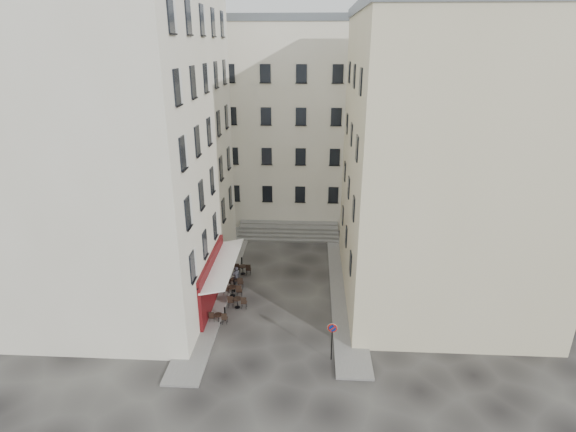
# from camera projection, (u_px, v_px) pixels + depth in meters

# --- Properties ---
(ground) EXTENTS (90.00, 90.00, 0.00)m
(ground) POSITION_uv_depth(u_px,v_px,m) (278.00, 313.00, 29.10)
(ground) COLOR black
(ground) RESTS_ON ground
(sidewalk_left) EXTENTS (2.00, 22.00, 0.12)m
(sidewalk_left) POSITION_uv_depth(u_px,v_px,m) (221.00, 280.00, 33.04)
(sidewalk_left) COLOR slate
(sidewalk_left) RESTS_ON ground
(sidewalk_right) EXTENTS (2.00, 18.00, 0.12)m
(sidewalk_right) POSITION_uv_depth(u_px,v_px,m) (345.00, 290.00, 31.64)
(sidewalk_right) COLOR slate
(sidewalk_right) RESTS_ON ground
(building_left) EXTENTS (12.20, 16.20, 20.60)m
(building_left) POSITION_uv_depth(u_px,v_px,m) (117.00, 144.00, 28.72)
(building_left) COLOR beige
(building_left) RESTS_ON ground
(building_right) EXTENTS (12.20, 14.20, 18.60)m
(building_right) POSITION_uv_depth(u_px,v_px,m) (446.00, 162.00, 28.46)
(building_right) COLOR beige
(building_right) RESTS_ON ground
(building_back) EXTENTS (18.20, 10.20, 18.60)m
(building_back) POSITION_uv_depth(u_px,v_px,m) (282.00, 121.00, 43.49)
(building_back) COLOR beige
(building_back) RESTS_ON ground
(cafe_storefront) EXTENTS (1.74, 7.30, 3.50)m
(cafe_storefront) POSITION_uv_depth(u_px,v_px,m) (214.00, 278.00, 29.58)
(cafe_storefront) COLOR #4E0B0F
(cafe_storefront) RESTS_ON ground
(stone_steps) EXTENTS (9.00, 3.15, 0.80)m
(stone_steps) POSITION_uv_depth(u_px,v_px,m) (288.00, 231.00, 40.67)
(stone_steps) COLOR #5E5B59
(stone_steps) RESTS_ON ground
(bollard_near) EXTENTS (0.12, 0.12, 0.98)m
(bollard_near) POSITION_uv_depth(u_px,v_px,m) (225.00, 313.00, 28.15)
(bollard_near) COLOR black
(bollard_near) RESTS_ON ground
(bollard_mid) EXTENTS (0.12, 0.12, 0.98)m
(bollard_mid) POSITION_uv_depth(u_px,v_px,m) (234.00, 285.00, 31.41)
(bollard_mid) COLOR black
(bollard_mid) RESTS_ON ground
(bollard_far) EXTENTS (0.12, 0.12, 0.98)m
(bollard_far) POSITION_uv_depth(u_px,v_px,m) (242.00, 262.00, 34.67)
(bollard_far) COLOR black
(bollard_far) RESTS_ON ground
(no_parking_sign) EXTENTS (0.53, 0.12, 2.33)m
(no_parking_sign) POSITION_uv_depth(u_px,v_px,m) (332.00, 335.00, 24.23)
(no_parking_sign) COLOR black
(no_parking_sign) RESTS_ON ground
(bistro_table_a) EXTENTS (1.14, 0.54, 0.80)m
(bistro_table_a) POSITION_uv_depth(u_px,v_px,m) (218.00, 318.00, 27.91)
(bistro_table_a) COLOR black
(bistro_table_a) RESTS_ON ground
(bistro_table_b) EXTENTS (1.27, 0.59, 0.89)m
(bistro_table_b) POSITION_uv_depth(u_px,v_px,m) (237.00, 302.00, 29.52)
(bistro_table_b) COLOR black
(bistro_table_b) RESTS_ON ground
(bistro_table_c) EXTENTS (1.32, 0.62, 0.93)m
(bistro_table_c) POSITION_uv_depth(u_px,v_px,m) (233.00, 290.00, 30.87)
(bistro_table_c) COLOR black
(bistro_table_c) RESTS_ON ground
(bistro_table_d) EXTENTS (1.30, 0.61, 0.91)m
(bistro_table_d) POSITION_uv_depth(u_px,v_px,m) (234.00, 282.00, 31.89)
(bistro_table_d) COLOR black
(bistro_table_d) RESTS_ON ground
(bistro_table_e) EXTENTS (1.24, 0.58, 0.87)m
(bistro_table_e) POSITION_uv_depth(u_px,v_px,m) (243.00, 269.00, 33.84)
(bistro_table_e) COLOR black
(bistro_table_e) RESTS_ON ground
(pedestrian) EXTENTS (0.72, 0.66, 1.64)m
(pedestrian) POSITION_uv_depth(u_px,v_px,m) (236.00, 277.00, 31.89)
(pedestrian) COLOR #232228
(pedestrian) RESTS_ON ground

